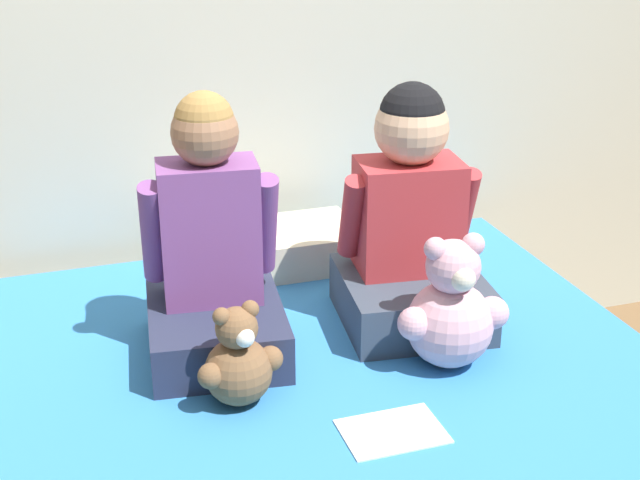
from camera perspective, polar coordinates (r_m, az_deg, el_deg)
The scene contains 6 objects.
child_on_left at distance 2.10m, azimuth -6.94°, elevation -1.00°, with size 0.36×0.41×0.63m.
child_on_right at distance 2.24m, azimuth 5.79°, elevation 0.88°, with size 0.39×0.40×0.61m.
teddy_bear_held_by_left_child at distance 1.94m, azimuth -5.25°, elevation -7.78°, with size 0.19×0.15×0.24m.
teddy_bear_held_by_right_child at distance 2.08m, azimuth 8.37°, elevation -4.55°, with size 0.27×0.20×0.32m.
pillow_at_headboard at distance 2.59m, azimuth -3.40°, elevation -0.58°, with size 0.53×0.27×0.11m.
sign_card at distance 1.89m, azimuth 4.66°, elevation -12.11°, with size 0.21×0.15×0.00m.
Camera 1 is at (-0.60, -1.53, 1.56)m, focal length 50.00 mm.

